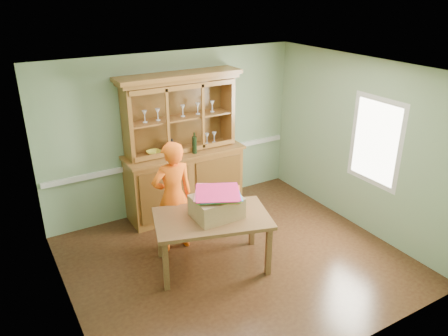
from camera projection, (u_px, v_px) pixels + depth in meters
floor at (236, 260)px, 6.27m from camera, size 4.50×4.50×0.00m
ceiling at (239, 72)px, 5.21m from camera, size 4.50×4.50×0.00m
wall_back at (174, 133)px, 7.33m from camera, size 4.50×0.00×4.50m
wall_left at (60, 218)px, 4.70m from camera, size 0.00×4.00×4.00m
wall_right at (360, 145)px, 6.79m from camera, size 0.00×4.00×4.00m
wall_front at (348, 249)px, 4.15m from camera, size 4.50×0.00×4.50m
chair_rail at (176, 158)px, 7.49m from camera, size 4.41×0.05×0.08m
framed_map at (54, 190)px, 4.87m from camera, size 0.03×0.60×0.46m
window_panel at (375, 142)px, 6.48m from camera, size 0.03×0.96×1.36m
china_hutch at (184, 166)px, 7.32m from camera, size 2.03×0.67×2.39m
dining_table at (212, 223)px, 5.92m from camera, size 1.74×1.33×0.77m
cardboard_box at (216, 207)px, 5.84m from camera, size 0.63×0.50×0.29m
kite_stack at (218, 193)px, 5.81m from camera, size 0.75×0.75×0.06m
person at (173, 197)px, 6.28m from camera, size 0.63×0.43×1.68m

